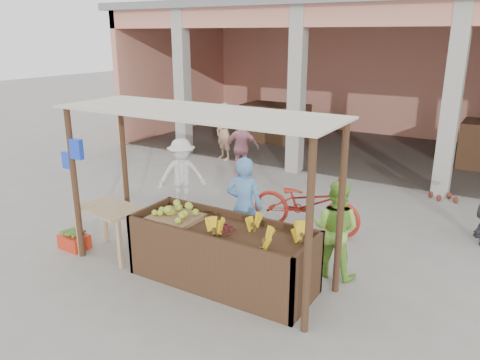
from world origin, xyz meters
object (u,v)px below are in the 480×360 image
Objects in this scene: fruit_stall at (222,256)px; red_crate at (74,241)px; vendor_blue at (244,204)px; vendor_green at (336,226)px; side_table at (111,215)px; motorcycle at (306,203)px.

red_crate is at bearing -173.04° from fruit_stall.
vendor_blue is 1.14× the size of vendor_green.
side_table is 0.90m from red_crate.
fruit_stall is 2.42× the size of side_table.
vendor_blue is at bearing 157.45° from motorcycle.
motorcycle is at bearing 83.17° from fruit_stall.
side_table is 3.43m from vendor_green.
vendor_blue is at bearing 28.85° from red_crate.
fruit_stall is 2.71m from red_crate.
motorcycle reaches higher than red_crate.
vendor_green is at bearing 21.69° from red_crate.
red_crate is 0.30× the size of vendor_green.
vendor_green is at bearing 29.28° from side_table.
red_crate is at bearing 15.14° from vendor_blue.
fruit_stall is at bearing 89.90° from vendor_blue.
motorcycle is (2.94, 2.59, 0.42)m from red_crate.
motorcycle is (0.27, 2.26, 0.13)m from fruit_stall.
vendor_green reaches higher than motorcycle.
red_crate is (-0.70, -0.18, -0.54)m from side_table.
motorcycle is at bearing -50.75° from vendor_green.
side_table is at bearing 19.20° from vendor_blue.
vendor_blue is (-0.17, 0.90, 0.46)m from fruit_stall.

